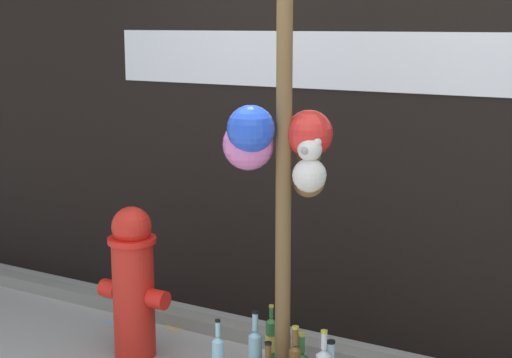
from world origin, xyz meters
name	(u,v)px	position (x,y,z in m)	size (l,w,h in m)	color
building_wall	(386,55)	(0.00, 1.43, 1.63)	(10.00, 0.21, 3.25)	black
curb_strip	(349,357)	(0.00, 1.02, 0.04)	(8.00, 0.12, 0.08)	gray
memorial_post	(280,96)	(-0.15, 0.50, 1.47)	(0.66, 0.39, 2.64)	brown
fire_hydrant	(133,282)	(-1.06, 0.53, 0.42)	(0.43, 0.26, 0.84)	red
bottle_3	(271,343)	(-0.32, 0.75, 0.15)	(0.06, 0.06, 0.36)	#337038
bottle_7	(284,356)	(-0.19, 0.64, 0.15)	(0.07, 0.07, 0.38)	brown
litter_1	(113,322)	(-1.48, 0.84, 0.00)	(0.06, 0.12, 0.01)	#8C99B2
litter_2	(174,327)	(-1.11, 0.96, 0.00)	(0.13, 0.09, 0.01)	tan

